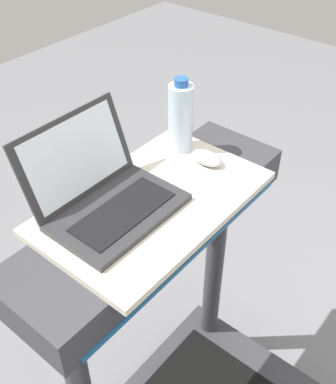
# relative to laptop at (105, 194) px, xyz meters

# --- Properties ---
(desk_board) EXTENTS (0.62, 0.38, 0.02)m
(desk_board) POSITION_rel_laptop_xyz_m (0.10, -0.07, -0.06)
(desk_board) COLOR beige
(desk_board) RESTS_ON treadmill_base
(laptop) EXTENTS (0.33, 0.29, 0.22)m
(laptop) POSITION_rel_laptop_xyz_m (0.00, 0.00, 0.00)
(laptop) COLOR #2D2D30
(laptop) RESTS_ON desk_board
(computer_mouse) EXTENTS (0.06, 0.10, 0.03)m
(computer_mouse) POSITION_rel_laptop_xyz_m (0.33, -0.09, -0.03)
(computer_mouse) COLOR #B2B2B7
(computer_mouse) RESTS_ON desk_board
(water_bottle) EXTENTS (0.07, 0.07, 0.23)m
(water_bottle) POSITION_rel_laptop_xyz_m (0.34, 0.02, 0.06)
(water_bottle) COLOR silver
(water_bottle) RESTS_ON desk_board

